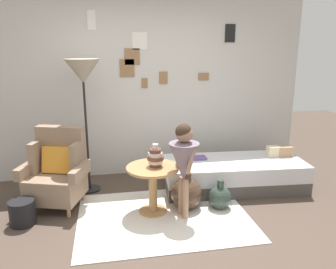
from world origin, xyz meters
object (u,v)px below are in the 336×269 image
floor_lamp (83,76)px  book_on_daybed (198,158)px  daybed (233,174)px  demijohn_far (220,197)px  armchair (57,171)px  side_table (153,179)px  person_child (184,159)px  vase_striped (155,157)px  magazine_basket (22,212)px  demijohn_near (186,194)px

floor_lamp → book_on_daybed: bearing=-5.1°
daybed → demijohn_far: (-0.38, -0.55, -0.05)m
armchair → side_table: armchair is taller
daybed → person_child: (-0.87, -0.68, 0.51)m
armchair → vase_striped: (1.15, -0.41, 0.25)m
armchair → book_on_daybed: armchair is taller
vase_striped → side_table: bearing=-169.8°
magazine_basket → floor_lamp: bearing=48.8°
vase_striped → demijohn_near: 0.62m
side_table → floor_lamp: bearing=134.1°
demijohn_near → person_child: bearing=-113.0°
armchair → magazine_basket: (-0.35, -0.42, -0.30)m
armchair → floor_lamp: size_ratio=0.55×
daybed → demijohn_far: 0.68m
floor_lamp → daybed: bearing=-8.4°
armchair → floor_lamp: floor_lamp is taller
magazine_basket → demijohn_far: bearing=-1.0°
vase_striped → floor_lamp: (-0.80, 0.78, 0.87)m
side_table → magazine_basket: 1.49m
person_child → demijohn_near: size_ratio=2.42×
book_on_daybed → demijohn_far: 0.76m
vase_striped → book_on_daybed: 0.99m
armchair → side_table: bearing=-20.2°
side_table → vase_striped: size_ratio=2.28×
side_table → vase_striped: bearing=10.2°
book_on_daybed → demijohn_near: (-0.32, -0.64, -0.22)m
daybed → book_on_daybed: bearing=161.6°
armchair → vase_striped: bearing=-19.3°
demijohn_far → armchair: bearing=166.5°
person_child → book_on_daybed: size_ratio=5.07×
daybed → magazine_basket: (-2.67, -0.51, -0.06)m
daybed → demijohn_near: bearing=-148.7°
armchair → side_table: 1.19m
magazine_basket → armchair: bearing=50.7°
daybed → magazine_basket: daybed is taller
demijohn_far → floor_lamp: bearing=151.9°
daybed → vase_striped: bearing=-157.1°
demijohn_near → magazine_basket: size_ratio=1.65×
daybed → person_child: size_ratio=1.75×
demijohn_far → book_on_daybed: bearing=96.9°
demijohn_near → magazine_basket: bearing=-179.0°
magazine_basket → person_child: bearing=-5.3°
side_table → magazine_basket: (-1.47, -0.01, -0.28)m
person_child → magazine_basket: size_ratio=3.98×
side_table → book_on_daybed: size_ratio=2.80×
armchair → floor_lamp: bearing=46.8°
person_child → demijohn_near: (0.09, 0.20, -0.52)m
vase_striped → book_on_daybed: size_ratio=1.23×
side_table → magazine_basket: side_table is taller
side_table → vase_striped: vase_striped is taller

